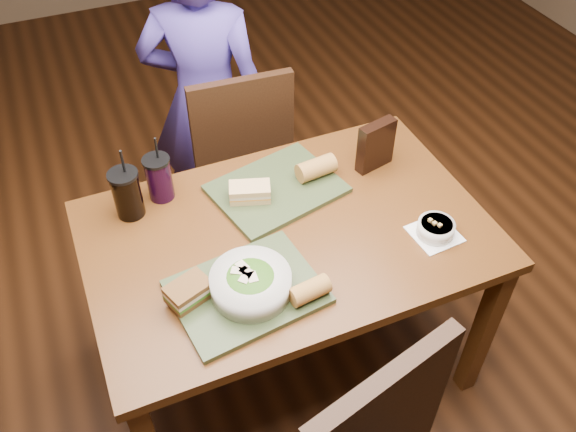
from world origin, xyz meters
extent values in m
plane|color=#381C0B|center=(0.00, 0.00, 0.00)|extent=(6.00, 6.00, 0.00)
cube|color=#522D10|center=(0.60, -0.38, 0.35)|extent=(0.06, 0.06, 0.71)
cube|color=#522D10|center=(-0.60, 0.38, 0.35)|extent=(0.06, 0.06, 0.71)
cube|color=#522D10|center=(0.60, 0.38, 0.35)|extent=(0.06, 0.06, 0.71)
cube|color=#522D10|center=(0.00, 0.00, 0.73)|extent=(1.30, 0.85, 0.04)
cube|color=black|center=(0.06, 0.80, 0.44)|extent=(0.44, 0.44, 0.04)
cube|color=black|center=(0.06, 0.61, 0.71)|extent=(0.42, 0.07, 0.49)
cube|color=black|center=(-0.11, 0.62, 0.21)|extent=(0.04, 0.04, 0.42)
cube|color=black|center=(0.24, 0.62, 0.21)|extent=(0.04, 0.04, 0.42)
cube|color=black|center=(-0.11, 0.97, 0.21)|extent=(0.04, 0.04, 0.42)
cube|color=black|center=(0.24, 0.97, 0.21)|extent=(0.04, 0.04, 0.42)
imported|color=#413188|center=(-0.01, 0.86, 0.72)|extent=(0.62, 0.53, 1.44)
cube|color=#303D20|center=(-0.21, -0.19, 0.76)|extent=(0.46, 0.37, 0.02)
cube|color=#303D20|center=(0.04, 0.20, 0.76)|extent=(0.48, 0.41, 0.02)
cylinder|color=silver|center=(-0.20, -0.20, 0.80)|extent=(0.24, 0.24, 0.07)
ellipsoid|color=#427219|center=(-0.20, -0.20, 0.82)|extent=(0.19, 0.19, 0.06)
cube|color=beige|center=(-0.23, -0.17, 0.84)|extent=(0.05, 0.04, 0.01)
cube|color=beige|center=(-0.21, -0.18, 0.84)|extent=(0.04, 0.05, 0.01)
cube|color=beige|center=(-0.22, -0.21, 0.84)|extent=(0.05, 0.05, 0.01)
cube|color=beige|center=(-0.20, -0.21, 0.84)|extent=(0.03, 0.04, 0.01)
cube|color=beige|center=(-0.21, -0.16, 0.84)|extent=(0.04, 0.05, 0.01)
cube|color=white|center=(0.43, -0.20, 0.75)|extent=(0.15, 0.15, 0.00)
cylinder|color=silver|center=(0.43, -0.20, 0.78)|extent=(0.12, 0.12, 0.05)
cylinder|color=black|center=(0.43, -0.20, 0.80)|extent=(0.10, 0.10, 0.01)
cube|color=#B28947|center=(0.43, -0.21, 0.81)|extent=(0.01, 0.01, 0.01)
cube|color=#B28947|center=(0.42, -0.20, 0.81)|extent=(0.01, 0.01, 0.01)
cube|color=#B28947|center=(0.42, -0.18, 0.81)|extent=(0.01, 0.01, 0.01)
cube|color=#593819|center=(-0.37, -0.15, 0.78)|extent=(0.15, 0.12, 0.02)
cube|color=#3F721E|center=(-0.37, -0.15, 0.79)|extent=(0.15, 0.12, 0.01)
cube|color=beige|center=(-0.37, -0.15, 0.80)|extent=(0.15, 0.12, 0.01)
cube|color=#593819|center=(-0.37, -0.15, 0.82)|extent=(0.15, 0.12, 0.02)
cube|color=tan|center=(-0.06, 0.18, 0.78)|extent=(0.15, 0.11, 0.02)
cube|color=orange|center=(-0.06, 0.18, 0.79)|extent=(0.15, 0.11, 0.01)
cube|color=beige|center=(-0.06, 0.18, 0.80)|extent=(0.15, 0.11, 0.01)
cube|color=tan|center=(-0.06, 0.18, 0.81)|extent=(0.15, 0.11, 0.02)
cylinder|color=#AD7533|center=(-0.05, -0.28, 0.80)|extent=(0.12, 0.07, 0.06)
cylinder|color=#AD7533|center=(0.19, 0.20, 0.80)|extent=(0.14, 0.08, 0.07)
cylinder|color=black|center=(-0.45, 0.28, 0.83)|extent=(0.09, 0.09, 0.16)
cylinder|color=black|center=(-0.45, 0.28, 0.92)|extent=(0.10, 0.10, 0.01)
cylinder|color=black|center=(-0.44, 0.28, 0.97)|extent=(0.01, 0.03, 0.11)
cylinder|color=black|center=(-0.33, 0.33, 0.83)|extent=(0.09, 0.09, 0.15)
cylinder|color=black|center=(-0.33, 0.33, 0.91)|extent=(0.09, 0.09, 0.01)
cylinder|color=black|center=(-0.32, 0.33, 0.95)|extent=(0.01, 0.02, 0.10)
cube|color=black|center=(0.42, 0.19, 0.84)|extent=(0.15, 0.07, 0.19)
camera|label=1|loc=(-0.54, -1.27, 2.17)|focal=38.00mm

